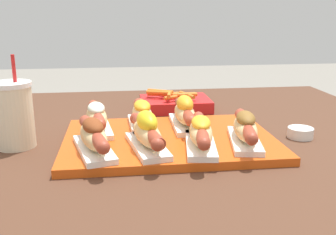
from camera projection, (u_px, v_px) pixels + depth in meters
The scene contains 11 objects.
serving_tray at pixel (169, 140), 0.91m from camera, with size 0.48×0.34×0.02m.
hot_dog_0 at pixel (93, 136), 0.80m from camera, with size 0.10×0.21×0.07m.
hot_dog_1 at pixel (145, 133), 0.82m from camera, with size 0.09×0.21×0.08m.
hot_dog_2 at pixel (201, 133), 0.83m from camera, with size 0.09×0.21×0.07m.
hot_dog_3 at pixel (245, 128), 0.86m from camera, with size 0.09×0.21×0.07m.
hot_dog_4 at pixel (97, 117), 0.95m from camera, with size 0.08×0.21×0.07m.
hot_dog_5 at pixel (142, 115), 0.97m from camera, with size 0.07×0.22×0.07m.
hot_dog_6 at pixel (185, 113), 0.98m from camera, with size 0.06×0.22×0.08m.
sauce_bowl at pixel (300, 132), 0.95m from camera, with size 0.06×0.06×0.03m.
drink_cup at pixel (14, 115), 0.88m from camera, with size 0.09×0.09×0.21m.
fries_basket at pixel (175, 103), 1.22m from camera, with size 0.21×0.16×0.06m.
Camera 1 is at (-0.06, -0.90, 0.98)m, focal length 42.00 mm.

